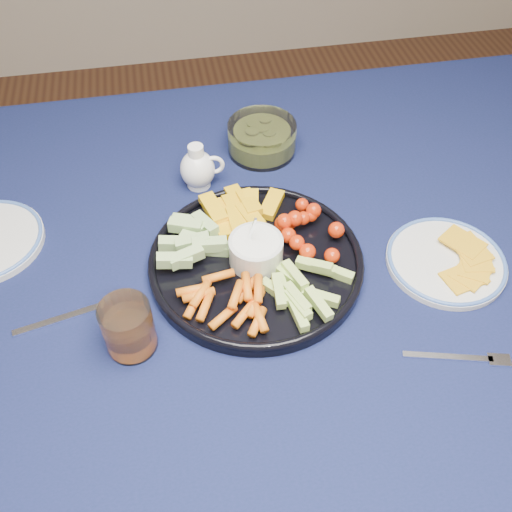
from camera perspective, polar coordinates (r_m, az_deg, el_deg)
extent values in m
plane|color=brown|center=(1.62, 2.07, -17.27)|extent=(4.00, 4.00, 0.00)
cylinder|color=#502B1A|center=(1.79, 22.62, 5.15)|extent=(0.07, 0.07, 0.70)
cube|color=#502B1A|center=(1.01, 3.18, -0.09)|extent=(1.60, 1.00, 0.04)
cube|color=#0D1637|center=(0.99, 3.23, 0.79)|extent=(1.66, 1.06, 0.01)
cube|color=#0D1637|center=(1.48, -1.68, 11.93)|extent=(1.66, 0.01, 0.30)
cylinder|color=black|center=(0.95, 0.00, -0.76)|extent=(0.35, 0.35, 0.02)
torus|color=black|center=(0.94, 0.00, -0.29)|extent=(0.36, 0.36, 0.01)
cylinder|color=silver|center=(0.93, 0.00, 0.51)|extent=(0.09, 0.09, 0.05)
cylinder|color=white|center=(0.91, 0.00, 1.34)|extent=(0.08, 0.08, 0.01)
cylinder|color=white|center=(1.11, -5.73, 7.27)|extent=(0.04, 0.04, 0.01)
ellipsoid|color=white|center=(1.08, -5.86, 8.62)|extent=(0.07, 0.07, 0.08)
cylinder|color=white|center=(1.06, -6.03, 10.23)|extent=(0.03, 0.03, 0.03)
torus|color=white|center=(1.08, -4.25, 9.06)|extent=(0.04, 0.01, 0.04)
torus|color=#4066B5|center=(1.07, -5.97, 9.67)|extent=(0.03, 0.03, 0.00)
cylinder|color=white|center=(1.16, 0.60, 11.72)|extent=(0.14, 0.14, 0.06)
cylinder|color=#59611B|center=(1.17, 0.59, 11.28)|extent=(0.11, 0.11, 0.03)
cylinder|color=silver|center=(1.01, 18.44, -0.55)|extent=(0.20, 0.20, 0.01)
torus|color=#4066B5|center=(1.00, 18.53, -0.31)|extent=(0.20, 0.20, 0.01)
cylinder|color=white|center=(0.85, -12.66, -6.99)|extent=(0.07, 0.07, 0.09)
cylinder|color=orange|center=(0.86, -12.44, -7.74)|extent=(0.07, 0.07, 0.05)
cube|color=white|center=(0.94, -18.60, -5.88)|extent=(0.16, 0.04, 0.00)
cube|color=white|center=(0.93, -13.33, -4.28)|extent=(0.04, 0.03, 0.00)
cube|color=white|center=(0.90, 18.60, -9.55)|extent=(0.13, 0.04, 0.00)
cube|color=white|center=(0.92, 23.15, -9.55)|extent=(0.04, 0.03, 0.00)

